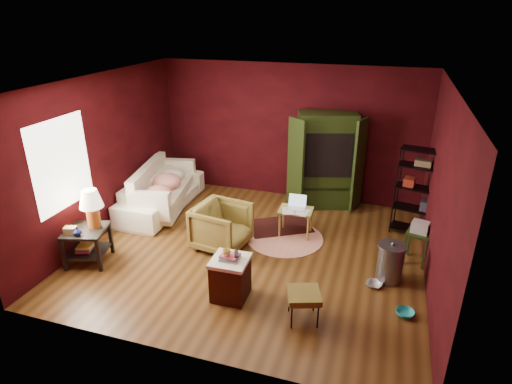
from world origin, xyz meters
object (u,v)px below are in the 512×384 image
armchair (222,225)px  side_table (89,220)px  sofa (161,188)px  laptop_desk (296,212)px  hamper (230,277)px  tv_armoire (326,159)px  wire_shelving (420,189)px

armchair → side_table: side_table is taller
armchair → side_table: size_ratio=0.70×
sofa → laptop_desk: size_ratio=3.13×
sofa → hamper: 3.30m
armchair → tv_armoire: (1.37, 2.22, 0.58)m
armchair → tv_armoire: bearing=-23.0°
side_table → armchair: bearing=28.9°
armchair → wire_shelving: bearing=-56.0°
armchair → side_table: bearing=127.5°
side_table → hamper: size_ratio=1.71×
sofa → tv_armoire: tv_armoire is taller
side_table → sofa: bearing=87.3°
side_table → laptop_desk: (2.93, 1.81, -0.28)m
hamper → sofa: bearing=135.7°
sofa → tv_armoire: (3.10, 1.17, 0.56)m
armchair → tv_armoire: size_ratio=0.44×
sofa → laptop_desk: 2.84m
tv_armoire → wire_shelving: (1.77, -0.73, -0.13)m
hamper → laptop_desk: (0.47, 2.06, 0.13)m
armchair → laptop_desk: (1.10, 0.80, 0.02)m
tv_armoire → wire_shelving: bearing=-38.9°
armchair → laptop_desk: bearing=-45.2°
hamper → laptop_desk: bearing=77.2°
side_table → tv_armoire: tv_armoire is taller
sofa → side_table: bearing=176.8°
hamper → tv_armoire: 3.61m
sofa → laptop_desk: sofa is taller
side_table → wire_shelving: (4.97, 2.50, 0.15)m
side_table → tv_armoire: (3.19, 3.23, 0.28)m
sofa → armchair: (1.73, -1.05, -0.02)m
hamper → wire_shelving: wire_shelving is taller
tv_armoire → armchair: bearing=-138.2°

